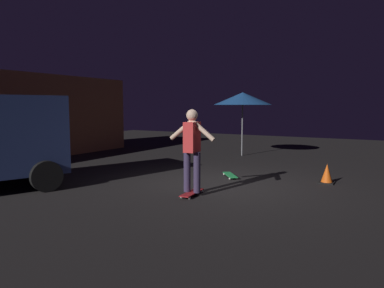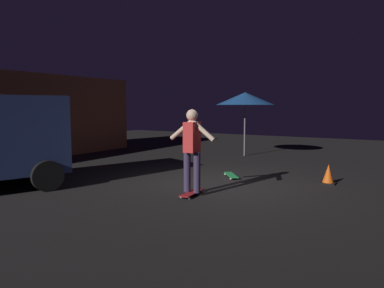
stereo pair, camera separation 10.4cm
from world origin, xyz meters
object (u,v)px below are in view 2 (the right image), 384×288
Objects in this scene: patio_umbrella at (245,99)px; traffic_cone at (328,175)px; skateboard_ridden at (192,193)px; skateboard_spare at (231,175)px; skater at (192,145)px.

traffic_cone is at bearing -134.33° from patio_umbrella.
skateboard_ridden and skateboard_spare have the same top height.
skateboard_spare is 0.44× the size of skater.
skater is at bearing -177.20° from skateboard_spare.
skateboard_spare is 2.33m from skater.
traffic_cone is (0.47, -2.26, 0.16)m from skateboard_spare.
skateboard_spare is (-3.94, -1.29, -2.02)m from patio_umbrella.
skateboard_ridden is at bearing 0.00° from skater.
patio_umbrella is at bearing 45.67° from traffic_cone.
traffic_cone reaches higher than skateboard_ridden.
patio_umbrella reaches higher than skateboard_spare.
traffic_cone is at bearing -39.79° from skater.
traffic_cone is (-3.46, -3.54, -1.86)m from patio_umbrella.
patio_umbrella reaches higher than skateboard_ridden.
skateboard_spare is (2.12, 0.10, 0.00)m from skateboard_ridden.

